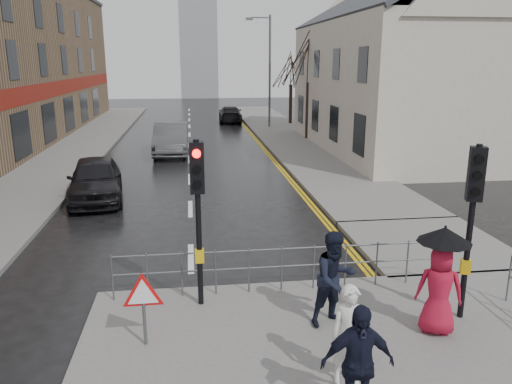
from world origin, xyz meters
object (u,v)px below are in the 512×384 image
object	(u,v)px
car_parked	(95,179)
car_mid	(171,139)
pedestrian_a	(350,335)
pedestrian_with_umbrella	(441,276)
pedestrian_b	(335,279)
pedestrian_d	(357,364)

from	to	relation	value
car_parked	car_mid	xyz separation A→B (m)	(2.44, 9.05, 0.06)
pedestrian_a	pedestrian_with_umbrella	xyz separation A→B (m)	(2.06, 1.22, 0.31)
pedestrian_b	car_parked	size ratio (longest dim) A/B	0.40
car_parked	car_mid	world-z (taller)	car_mid
pedestrian_a	pedestrian_b	size ratio (longest dim) A/B	0.88
pedestrian_d	car_mid	distance (m)	21.94
pedestrian_with_umbrella	pedestrian_d	distance (m)	3.03
pedestrian_with_umbrella	car_mid	distance (m)	20.39
pedestrian_b	car_mid	xyz separation A→B (m)	(-3.65, 19.10, -0.21)
car_parked	pedestrian_with_umbrella	bearing A→B (deg)	-60.97
pedestrian_b	car_parked	bearing A→B (deg)	102.74
pedestrian_b	car_parked	xyz separation A→B (m)	(-6.09, 10.06, -0.27)
pedestrian_b	pedestrian_with_umbrella	xyz separation A→B (m)	(1.78, -0.55, 0.20)
pedestrian_a	pedestrian_with_umbrella	world-z (taller)	pedestrian_with_umbrella
pedestrian_a	car_parked	bearing A→B (deg)	125.80
pedestrian_d	car_parked	size ratio (longest dim) A/B	0.38
pedestrian_a	pedestrian_d	world-z (taller)	pedestrian_d
pedestrian_a	car_mid	size ratio (longest dim) A/B	0.32
pedestrian_a	pedestrian_with_umbrella	distance (m)	2.41
pedestrian_b	pedestrian_with_umbrella	bearing A→B (deg)	-35.61
pedestrian_a	pedestrian_d	bearing A→B (deg)	-91.43
pedestrian_b	pedestrian_d	bearing A→B (deg)	-118.06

